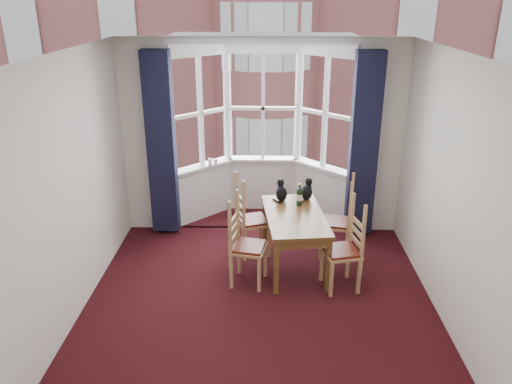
{
  "coord_description": "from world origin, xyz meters",
  "views": [
    {
      "loc": [
        0.08,
        -4.66,
        3.31
      ],
      "look_at": [
        -0.06,
        1.05,
        1.05
      ],
      "focal_mm": 35.0,
      "sensor_mm": 36.0,
      "label": 1
    }
  ],
  "objects_px": {
    "chair_right_near": "(348,251)",
    "candle_short": "(216,162)",
    "chair_right_far": "(343,224)",
    "cat_left": "(281,192)",
    "dining_table": "(295,221)",
    "chair_left_near": "(241,247)",
    "candle_tall": "(210,162)",
    "cat_right": "(307,191)",
    "wine_bottle": "(299,196)",
    "chair_left_far": "(246,222)"
  },
  "relations": [
    {
      "from": "chair_left_far",
      "to": "chair_right_far",
      "type": "height_order",
      "value": "same"
    },
    {
      "from": "chair_left_near",
      "to": "cat_left",
      "type": "bearing_deg",
      "value": 59.79
    },
    {
      "from": "chair_right_near",
      "to": "wine_bottle",
      "type": "height_order",
      "value": "wine_bottle"
    },
    {
      "from": "chair_left_near",
      "to": "cat_right",
      "type": "bearing_deg",
      "value": 47.06
    },
    {
      "from": "cat_right",
      "to": "chair_left_near",
      "type": "bearing_deg",
      "value": -132.94
    },
    {
      "from": "chair_right_far",
      "to": "wine_bottle",
      "type": "xyz_separation_m",
      "value": [
        -0.59,
        0.0,
        0.4
      ]
    },
    {
      "from": "dining_table",
      "to": "cat_right",
      "type": "relative_size",
      "value": 4.72
    },
    {
      "from": "chair_right_near",
      "to": "candle_short",
      "type": "bearing_deg",
      "value": 131.31
    },
    {
      "from": "chair_left_near",
      "to": "candle_short",
      "type": "distance_m",
      "value": 2.05
    },
    {
      "from": "chair_left_far",
      "to": "wine_bottle",
      "type": "xyz_separation_m",
      "value": [
        0.7,
        -0.02,
        0.4
      ]
    },
    {
      "from": "cat_right",
      "to": "chair_right_far",
      "type": "bearing_deg",
      "value": -24.59
    },
    {
      "from": "cat_left",
      "to": "candle_tall",
      "type": "distance_m",
      "value": 1.51
    },
    {
      "from": "chair_right_far",
      "to": "candle_short",
      "type": "distance_m",
      "value": 2.24
    },
    {
      "from": "candle_tall",
      "to": "candle_short",
      "type": "distance_m",
      "value": 0.09
    },
    {
      "from": "candle_short",
      "to": "dining_table",
      "type": "bearing_deg",
      "value": -53.41
    },
    {
      "from": "cat_left",
      "to": "wine_bottle",
      "type": "distance_m",
      "value": 0.28
    },
    {
      "from": "chair_left_near",
      "to": "candle_short",
      "type": "xyz_separation_m",
      "value": [
        -0.49,
        1.94,
        0.44
      ]
    },
    {
      "from": "chair_right_near",
      "to": "candle_short",
      "type": "xyz_separation_m",
      "value": [
        -1.77,
        2.02,
        0.44
      ]
    },
    {
      "from": "chair_left_far",
      "to": "dining_table",
      "type": "bearing_deg",
      "value": -27.31
    },
    {
      "from": "chair_right_far",
      "to": "cat_left",
      "type": "relative_size",
      "value": 3.12
    },
    {
      "from": "chair_right_far",
      "to": "candle_tall",
      "type": "relative_size",
      "value": 8.35
    },
    {
      "from": "wine_bottle",
      "to": "candle_short",
      "type": "distance_m",
      "value": 1.75
    },
    {
      "from": "chair_left_far",
      "to": "chair_right_near",
      "type": "xyz_separation_m",
      "value": [
        1.25,
        -0.79,
        0.0
      ]
    },
    {
      "from": "candle_short",
      "to": "chair_left_near",
      "type": "bearing_deg",
      "value": -75.75
    },
    {
      "from": "cat_left",
      "to": "dining_table",
      "type": "bearing_deg",
      "value": -70.67
    },
    {
      "from": "chair_left_far",
      "to": "cat_right",
      "type": "xyz_separation_m",
      "value": [
        0.81,
        0.19,
        0.38
      ]
    },
    {
      "from": "wine_bottle",
      "to": "candle_short",
      "type": "bearing_deg",
      "value": 134.32
    },
    {
      "from": "chair_left_far",
      "to": "wine_bottle",
      "type": "distance_m",
      "value": 0.8
    },
    {
      "from": "chair_right_near",
      "to": "chair_left_far",
      "type": "bearing_deg",
      "value": 147.65
    },
    {
      "from": "candle_tall",
      "to": "wine_bottle",
      "type": "bearing_deg",
      "value": -43.03
    },
    {
      "from": "chair_left_far",
      "to": "cat_left",
      "type": "bearing_deg",
      "value": 16.47
    },
    {
      "from": "dining_table",
      "to": "cat_right",
      "type": "distance_m",
      "value": 0.58
    },
    {
      "from": "chair_right_near",
      "to": "candle_short",
      "type": "distance_m",
      "value": 2.72
    },
    {
      "from": "dining_table",
      "to": "cat_right",
      "type": "bearing_deg",
      "value": 70.46
    },
    {
      "from": "candle_tall",
      "to": "cat_right",
      "type": "bearing_deg",
      "value": -35.35
    },
    {
      "from": "candle_tall",
      "to": "candle_short",
      "type": "xyz_separation_m",
      "value": [
        0.09,
        0.03,
        -0.01
      ]
    },
    {
      "from": "chair_left_far",
      "to": "candle_tall",
      "type": "relative_size",
      "value": 8.35
    },
    {
      "from": "wine_bottle",
      "to": "candle_short",
      "type": "xyz_separation_m",
      "value": [
        -1.22,
        1.25,
        0.05
      ]
    },
    {
      "from": "chair_right_near",
      "to": "dining_table",
      "type": "bearing_deg",
      "value": 143.07
    },
    {
      "from": "dining_table",
      "to": "wine_bottle",
      "type": "distance_m",
      "value": 0.38
    },
    {
      "from": "chair_right_near",
      "to": "cat_left",
      "type": "height_order",
      "value": "cat_left"
    },
    {
      "from": "cat_right",
      "to": "candle_short",
      "type": "distance_m",
      "value": 1.69
    },
    {
      "from": "dining_table",
      "to": "chair_left_near",
      "type": "bearing_deg",
      "value": -149.38
    },
    {
      "from": "chair_right_far",
      "to": "candle_tall",
      "type": "bearing_deg",
      "value": 147.13
    },
    {
      "from": "dining_table",
      "to": "cat_right",
      "type": "xyz_separation_m",
      "value": [
        0.18,
        0.51,
        0.21
      ]
    },
    {
      "from": "cat_left",
      "to": "chair_left_near",
      "type": "bearing_deg",
      "value": -120.21
    },
    {
      "from": "dining_table",
      "to": "chair_left_near",
      "type": "height_order",
      "value": "chair_left_near"
    },
    {
      "from": "chair_left_near",
      "to": "cat_right",
      "type": "distance_m",
      "value": 1.29
    },
    {
      "from": "dining_table",
      "to": "candle_short",
      "type": "xyz_separation_m",
      "value": [
        -1.15,
        1.55,
        0.27
      ]
    },
    {
      "from": "candle_tall",
      "to": "chair_left_near",
      "type": "bearing_deg",
      "value": -73.14
    }
  ]
}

